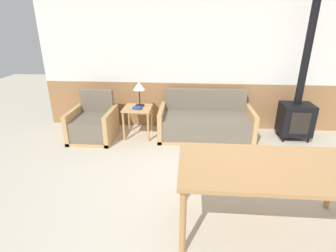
{
  "coord_description": "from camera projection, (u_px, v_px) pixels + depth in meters",
  "views": [
    {
      "loc": [
        -0.65,
        -2.59,
        2.08
      ],
      "look_at": [
        -0.95,
        1.19,
        0.56
      ],
      "focal_mm": 28.0,
      "sensor_mm": 36.0,
      "label": 1
    }
  ],
  "objects": [
    {
      "name": "table_lamp",
      "position": [
        139.0,
        88.0,
        4.85
      ],
      "size": [
        0.23,
        0.23,
        0.46
      ],
      "color": "black",
      "rests_on": "side_table"
    },
    {
      "name": "wall_back",
      "position": [
        223.0,
        62.0,
        5.06
      ],
      "size": [
        7.2,
        0.06,
        2.7
      ],
      "color": "#996B42",
      "rests_on": "ground_plane"
    },
    {
      "name": "dining_table",
      "position": [
        271.0,
        172.0,
        2.58
      ],
      "size": [
        1.83,
        0.93,
        0.77
      ],
      "color": "#B27F4C",
      "rests_on": "ground_plane"
    },
    {
      "name": "couch",
      "position": [
        205.0,
        124.0,
        4.99
      ],
      "size": [
        1.74,
        0.85,
        0.86
      ],
      "color": "tan",
      "rests_on": "ground_plane"
    },
    {
      "name": "ground_plane",
      "position": [
        239.0,
        209.0,
        3.13
      ],
      "size": [
        16.0,
        16.0,
        0.0
      ],
      "primitive_type": "plane",
      "color": "beige"
    },
    {
      "name": "armchair",
      "position": [
        93.0,
        125.0,
        4.93
      ],
      "size": [
        0.79,
        0.8,
        0.86
      ],
      "rotation": [
        0.0,
        0.0,
        0.03
      ],
      "color": "tan",
      "rests_on": "ground_plane"
    },
    {
      "name": "wood_stove",
      "position": [
        297.0,
        108.0,
        4.81
      ],
      "size": [
        0.56,
        0.45,
        2.51
      ],
      "color": "black",
      "rests_on": "ground_plane"
    },
    {
      "name": "side_table",
      "position": [
        138.0,
        113.0,
        4.94
      ],
      "size": [
        0.52,
        0.52,
        0.58
      ],
      "color": "tan",
      "rests_on": "ground_plane"
    },
    {
      "name": "book_stack",
      "position": [
        137.0,
        108.0,
        4.82
      ],
      "size": [
        0.19,
        0.14,
        0.03
      ],
      "color": "#234799",
      "rests_on": "side_table"
    }
  ]
}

